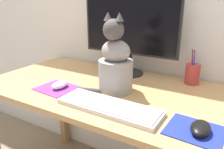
# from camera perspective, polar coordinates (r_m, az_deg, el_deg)

# --- Properties ---
(desk) EXTENTS (1.39, 0.66, 0.72)m
(desk) POSITION_cam_1_polar(r_m,az_deg,el_deg) (1.11, 1.51, -8.37)
(desk) COLOR tan
(desk) RESTS_ON ground_plane
(monitor) EXTENTS (0.56, 0.17, 0.44)m
(monitor) POSITION_cam_1_polar(r_m,az_deg,el_deg) (1.23, 4.59, 11.55)
(monitor) COLOR black
(monitor) RESTS_ON desk
(keyboard) EXTENTS (0.43, 0.15, 0.02)m
(keyboard) POSITION_cam_1_polar(r_m,az_deg,el_deg) (0.88, -0.87, -8.31)
(keyboard) COLOR silver
(keyboard) RESTS_ON desk
(mousepad_left) EXTENTS (0.20, 0.18, 0.00)m
(mousepad_left) POSITION_cam_1_polar(r_m,az_deg,el_deg) (1.11, -14.26, -3.46)
(mousepad_left) COLOR purple
(mousepad_left) RESTS_ON desk
(mousepad_right) EXTENTS (0.19, 0.17, 0.00)m
(mousepad_right) POSITION_cam_1_polar(r_m,az_deg,el_deg) (0.80, 20.80, -13.53)
(mousepad_right) COLOR #1E2D9E
(mousepad_right) RESTS_ON desk
(computer_mouse_left) EXTENTS (0.06, 0.10, 0.03)m
(computer_mouse_left) POSITION_cam_1_polar(r_m,az_deg,el_deg) (1.09, -13.45, -2.58)
(computer_mouse_left) COLOR white
(computer_mouse_left) RESTS_ON mousepad_left
(computer_mouse_right) EXTENTS (0.06, 0.10, 0.03)m
(computer_mouse_right) POSITION_cam_1_polar(r_m,az_deg,el_deg) (0.78, 22.14, -12.80)
(computer_mouse_right) COLOR black
(computer_mouse_right) RESTS_ON mousepad_right
(cat) EXTENTS (0.23, 0.19, 0.36)m
(cat) POSITION_cam_1_polar(r_m,az_deg,el_deg) (1.01, 0.63, 2.91)
(cat) COLOR gray
(cat) RESTS_ON desk
(pen_cup) EXTENTS (0.07, 0.07, 0.18)m
(pen_cup) POSITION_cam_1_polar(r_m,az_deg,el_deg) (1.19, 20.28, 0.20)
(pen_cup) COLOR #B23833
(pen_cup) RESTS_ON desk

